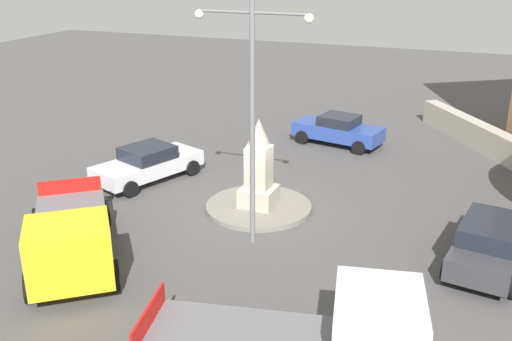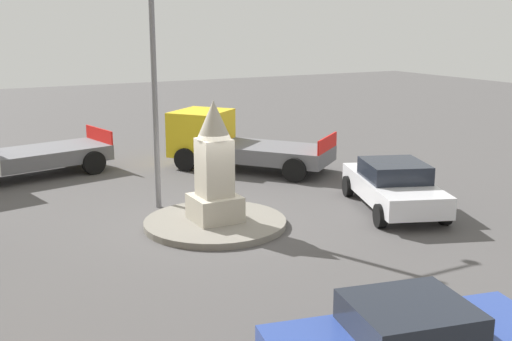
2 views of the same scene
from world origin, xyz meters
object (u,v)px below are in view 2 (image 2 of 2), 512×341
monument (214,168)px  car_white_approaching (393,185)px  truck_yellow_waiting (233,142)px  streetlamp (153,49)px

monument → car_white_approaching: monument is taller
car_white_approaching → truck_yellow_waiting: 7.21m
car_white_approaching → truck_yellow_waiting: bearing=-75.9°
truck_yellow_waiting → streetlamp: bearing=40.4°
car_white_approaching → monument: bearing=-11.1°
streetlamp → monument: bearing=107.1°
streetlamp → truck_yellow_waiting: streetlamp is taller
truck_yellow_waiting → car_white_approaching: bearing=104.1°
car_white_approaching → truck_yellow_waiting: size_ratio=0.81×
monument → truck_yellow_waiting: 6.92m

